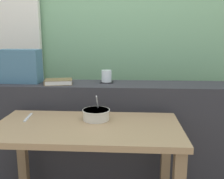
# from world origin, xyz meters

# --- Properties ---
(outdoor_backdrop) EXTENTS (4.80, 0.08, 2.80)m
(outdoor_backdrop) POSITION_xyz_m (0.00, 1.21, 1.40)
(outdoor_backdrop) COLOR #7AAD7F
(outdoor_backdrop) RESTS_ON ground
(curtain_left_panel) EXTENTS (0.56, 0.06, 2.50)m
(curtain_left_panel) POSITION_xyz_m (-0.95, 1.11, 1.25)
(curtain_left_panel) COLOR silver
(curtain_left_panel) RESTS_ON ground
(dark_console_ledge) EXTENTS (2.80, 0.34, 0.85)m
(dark_console_ledge) POSITION_xyz_m (0.00, 0.55, 0.42)
(dark_console_ledge) COLOR #2D2D33
(dark_console_ledge) RESTS_ON ground
(breakfast_table) EXTENTS (1.12, 0.57, 0.69)m
(breakfast_table) POSITION_xyz_m (-0.05, 0.03, 0.57)
(breakfast_table) COLOR #826849
(breakfast_table) RESTS_ON ground
(coaster_square) EXTENTS (0.10, 0.10, 0.00)m
(coaster_square) POSITION_xyz_m (0.02, 0.60, 0.85)
(coaster_square) COLOR black
(coaster_square) RESTS_ON dark_console_ledge
(juice_glass) EXTENTS (0.08, 0.08, 0.09)m
(juice_glass) POSITION_xyz_m (0.02, 0.60, 0.89)
(juice_glass) COLOR white
(juice_glass) RESTS_ON coaster_square
(closed_book) EXTENTS (0.23, 0.18, 0.04)m
(closed_book) POSITION_xyz_m (-0.34, 0.51, 0.87)
(closed_book) COLOR brown
(closed_book) RESTS_ON dark_console_ledge
(throw_pillow) EXTENTS (0.32, 0.15, 0.26)m
(throw_pillow) POSITION_xyz_m (-0.65, 0.55, 0.98)
(throw_pillow) COLOR #426B84
(throw_pillow) RESTS_ON dark_console_ledge
(soup_bowl) EXTENTS (0.17, 0.17, 0.16)m
(soup_bowl) POSITION_xyz_m (-0.01, 0.14, 0.72)
(soup_bowl) COLOR beige
(soup_bowl) RESTS_ON breakfast_table
(fork_utensil) EXTENTS (0.03, 0.17, 0.01)m
(fork_utensil) POSITION_xyz_m (-0.45, 0.15, 0.69)
(fork_utensil) COLOR silver
(fork_utensil) RESTS_ON breakfast_table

